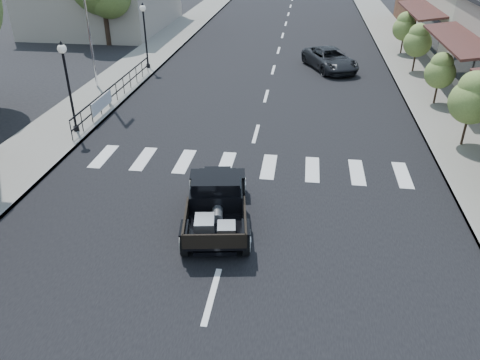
# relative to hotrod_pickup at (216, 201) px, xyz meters

# --- Properties ---
(ground) EXTENTS (120.00, 120.00, 0.00)m
(ground) POSITION_rel_hotrod_pickup_xyz_m (0.45, -0.15, -0.75)
(ground) COLOR black
(ground) RESTS_ON ground
(road) EXTENTS (14.00, 80.00, 0.02)m
(road) POSITION_rel_hotrod_pickup_xyz_m (0.45, 14.85, -0.74)
(road) COLOR black
(road) RESTS_ON ground
(road_markings) EXTENTS (12.00, 60.00, 0.06)m
(road_markings) POSITION_rel_hotrod_pickup_xyz_m (0.45, 9.85, -0.75)
(road_markings) COLOR silver
(road_markings) RESTS_ON ground
(sidewalk_left) EXTENTS (3.00, 80.00, 0.15)m
(sidewalk_left) POSITION_rel_hotrod_pickup_xyz_m (-8.05, 14.85, -0.67)
(sidewalk_left) COLOR gray
(sidewalk_left) RESTS_ON ground
(sidewalk_right) EXTENTS (3.00, 80.00, 0.15)m
(sidewalk_right) POSITION_rel_hotrod_pickup_xyz_m (8.95, 14.85, -0.67)
(sidewalk_right) COLOR gray
(sidewalk_right) RESTS_ON ground
(railing) EXTENTS (0.08, 10.00, 1.00)m
(railing) POSITION_rel_hotrod_pickup_xyz_m (-6.85, 9.85, -0.10)
(railing) COLOR black
(railing) RESTS_ON sidewalk_left
(banner) EXTENTS (0.04, 2.20, 0.60)m
(banner) POSITION_rel_hotrod_pickup_xyz_m (-6.77, 7.85, -0.30)
(banner) COLOR silver
(banner) RESTS_ON sidewalk_left
(lamp_post_b) EXTENTS (0.36, 0.36, 3.76)m
(lamp_post_b) POSITION_rel_hotrod_pickup_xyz_m (-7.15, 5.85, 1.28)
(lamp_post_b) COLOR black
(lamp_post_b) RESTS_ON sidewalk_left
(lamp_post_c) EXTENTS (0.36, 0.36, 3.76)m
(lamp_post_c) POSITION_rel_hotrod_pickup_xyz_m (-7.15, 15.85, 1.28)
(lamp_post_c) COLOR black
(lamp_post_c) RESTS_ON sidewalk_left
(small_tree_b) EXTENTS (1.71, 1.71, 2.86)m
(small_tree_b) POSITION_rel_hotrod_pickup_xyz_m (8.75, 6.62, 0.83)
(small_tree_b) COLOR olive
(small_tree_b) RESTS_ON sidewalk_right
(small_tree_c) EXTENTS (1.43, 1.43, 2.39)m
(small_tree_c) POSITION_rel_hotrod_pickup_xyz_m (8.75, 11.54, 0.59)
(small_tree_c) COLOR olive
(small_tree_c) RESTS_ON sidewalk_right
(small_tree_d) EXTENTS (1.59, 1.59, 2.65)m
(small_tree_d) POSITION_rel_hotrod_pickup_xyz_m (8.75, 17.24, 0.73)
(small_tree_d) COLOR olive
(small_tree_d) RESTS_ON sidewalk_right
(small_tree_e) EXTENTS (1.56, 1.56, 2.59)m
(small_tree_e) POSITION_rel_hotrod_pickup_xyz_m (8.75, 21.65, 0.70)
(small_tree_e) COLOR olive
(small_tree_e) RESTS_ON sidewalk_right
(hotrod_pickup) EXTENTS (2.66, 4.58, 1.50)m
(hotrod_pickup) POSITION_rel_hotrod_pickup_xyz_m (0.00, 0.00, 0.00)
(hotrod_pickup) COLOR black
(hotrod_pickup) RESTS_ON ground
(second_car) EXTENTS (3.75, 5.04, 1.27)m
(second_car) POSITION_rel_hotrod_pickup_xyz_m (3.84, 17.38, -0.11)
(second_car) COLOR black
(second_car) RESTS_ON ground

